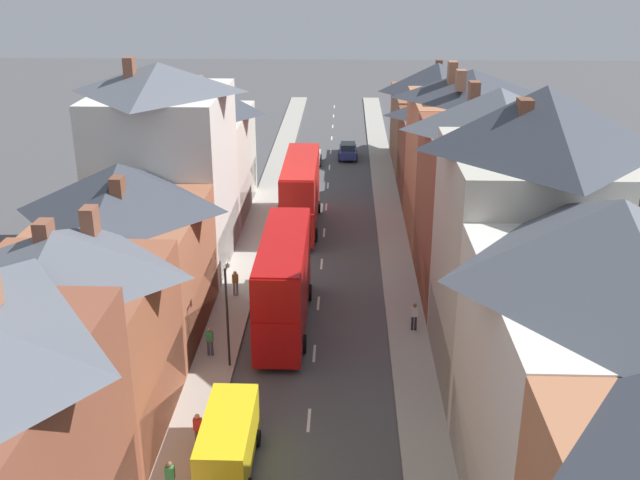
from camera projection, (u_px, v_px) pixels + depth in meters
pavement_left at (259, 222)px, 58.20m from camera, size 2.20×104.00×0.14m
pavement_right at (391, 223)px, 57.88m from camera, size 2.20×104.00×0.14m
centre_line_dashes at (324, 233)px, 56.21m from camera, size 0.14×97.80×0.01m
terrace_row_left at (111, 258)px, 37.43m from camera, size 8.00×59.11×13.76m
terrace_row_right at (501, 217)px, 41.49m from camera, size 8.00×72.87×14.44m
double_decker_bus_lead at (284, 280)px, 41.37m from camera, size 2.74×10.80×5.30m
double_decker_bus_mid_street at (301, 192)px, 56.34m from camera, size 2.74×10.80×5.30m
car_near_blue at (312, 156)px, 73.93m from camera, size 1.90×3.99×1.57m
car_parked_left_a at (268, 284)px, 45.55m from camera, size 1.90×4.38×1.66m
car_parked_right_a at (348, 151)px, 75.72m from camera, size 1.90×3.95×1.63m
delivery_van at (228, 441)px, 30.27m from camera, size 2.20×5.20×2.41m
pedestrian_near_right at (170, 477)px, 28.65m from camera, size 0.36×0.22×1.61m
pedestrian_mid_left at (198, 428)px, 31.55m from camera, size 0.36×0.22×1.61m
pedestrian_mid_right at (210, 340)px, 38.70m from camera, size 0.36×0.22×1.61m
pedestrian_far_left at (414, 315)px, 41.28m from camera, size 0.36×0.22×1.61m
pedestrian_far_right at (235, 282)px, 45.43m from camera, size 0.36×0.22×1.61m
street_lamp at (227, 309)px, 37.08m from camera, size 0.20×1.12×5.50m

